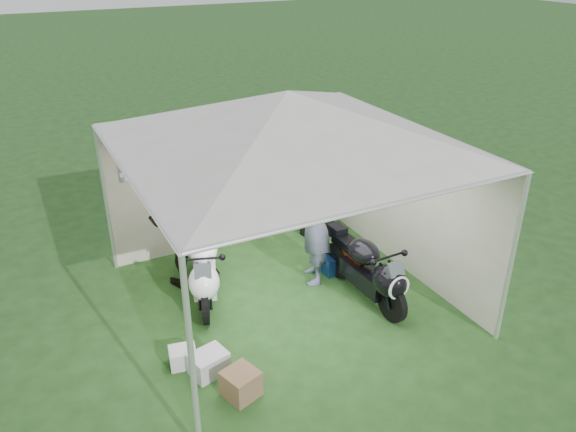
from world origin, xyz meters
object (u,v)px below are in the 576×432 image
(person_blue_jacket, at_px, (315,223))
(crate_2, at_px, (183,357))
(motorcycle_black, at_px, (369,269))
(crate_1, at_px, (241,384))
(equipment_box, at_px, (317,223))
(person_dark_jacket, at_px, (183,222))
(paddock_stand, at_px, (335,264))
(canopy_tent, at_px, (286,124))
(crate_0, at_px, (209,363))
(motorcycle_white, at_px, (204,268))

(person_blue_jacket, relative_size, crate_2, 5.99)
(person_blue_jacket, bearing_deg, motorcycle_black, 45.78)
(motorcycle_black, xyz_separation_m, crate_1, (-2.32, -0.92, -0.34))
(person_blue_jacket, relative_size, equipment_box, 4.09)
(motorcycle_black, bearing_deg, person_dark_jacket, 140.61)
(person_blue_jacket, height_order, crate_1, person_blue_jacket)
(motorcycle_black, relative_size, crate_1, 5.12)
(paddock_stand, distance_m, crate_1, 2.89)
(paddock_stand, relative_size, crate_2, 1.20)
(canopy_tent, distance_m, person_dark_jacket, 2.22)
(canopy_tent, xyz_separation_m, crate_1, (-1.32, -1.47, -2.42))
(paddock_stand, xyz_separation_m, crate_2, (-2.73, -0.97, -0.03))
(crate_1, bearing_deg, crate_2, 118.67)
(person_dark_jacket, xyz_separation_m, crate_0, (-0.40, -2.04, -0.85))
(motorcycle_black, distance_m, person_blue_jacket, 1.02)
(motorcycle_white, height_order, crate_2, motorcycle_white)
(paddock_stand, relative_size, crate_0, 0.91)
(person_dark_jacket, relative_size, crate_0, 4.74)
(canopy_tent, bearing_deg, person_blue_jacket, 24.23)
(paddock_stand, bearing_deg, crate_1, -142.71)
(crate_1, bearing_deg, motorcycle_white, 81.68)
(motorcycle_white, bearing_deg, person_dark_jacket, 117.35)
(paddock_stand, height_order, crate_2, paddock_stand)
(motorcycle_black, bearing_deg, canopy_tent, 149.47)
(paddock_stand, height_order, person_blue_jacket, person_blue_jacket)
(canopy_tent, distance_m, crate_0, 3.03)
(equipment_box, bearing_deg, motorcycle_white, -157.79)
(canopy_tent, bearing_deg, crate_2, -158.59)
(crate_0, height_order, crate_2, crate_0)
(person_blue_jacket, relative_size, crate_0, 4.55)
(crate_2, bearing_deg, motorcycle_black, 2.81)
(person_dark_jacket, height_order, person_blue_jacket, person_dark_jacket)
(person_dark_jacket, distance_m, crate_0, 2.25)
(person_blue_jacket, bearing_deg, equipment_box, 167.55)
(canopy_tent, height_order, crate_2, canopy_tent)
(motorcycle_white, relative_size, crate_0, 4.24)
(paddock_stand, relative_size, person_blue_jacket, 0.20)
(paddock_stand, height_order, person_dark_jacket, person_dark_jacket)
(motorcycle_black, bearing_deg, crate_0, -172.49)
(motorcycle_black, xyz_separation_m, person_dark_jacket, (-2.12, 1.63, 0.49))
(motorcycle_white, distance_m, paddock_stand, 2.05)
(motorcycle_black, bearing_deg, motorcycle_white, 150.65)
(paddock_stand, bearing_deg, person_blue_jacket, -177.80)
(crate_1, bearing_deg, motorcycle_black, 21.55)
(person_blue_jacket, relative_size, crate_1, 5.31)
(person_dark_jacket, distance_m, equipment_box, 2.60)
(canopy_tent, relative_size, crate_0, 13.56)
(motorcycle_black, xyz_separation_m, paddock_stand, (-0.03, 0.83, -0.36))
(paddock_stand, height_order, crate_0, paddock_stand)
(equipment_box, bearing_deg, paddock_stand, -106.86)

